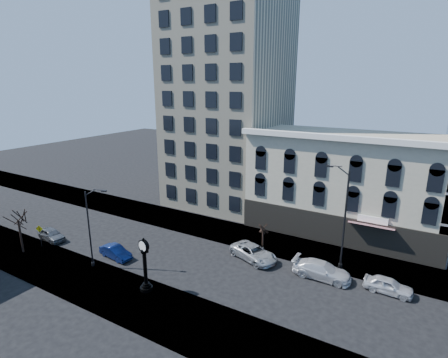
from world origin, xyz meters
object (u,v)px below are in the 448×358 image
Objects in this scene: street_lamp_near at (93,207)px; car_near_b at (116,252)px; car_near_a at (51,234)px; street_clock at (145,267)px; warning_sign at (40,232)px.

street_lamp_near reaches higher than car_near_b.
car_near_a is at bearing 148.86° from street_lamp_near.
street_lamp_near is at bearing -178.01° from street_clock.
street_lamp_near is 2.09× the size of car_near_b.
warning_sign is 0.64× the size of car_near_b.
street_lamp_near is 10.01m from warning_sign.
street_clock is 1.23× the size of car_near_a.
car_near_b is (8.94, 2.50, -1.21)m from warning_sign.
street_clock is at bearing -90.99° from car_near_a.
street_clock reaches higher than car_near_a.
street_lamp_near is 6.10m from car_near_b.
warning_sign is (-8.96, -0.23, -4.46)m from street_lamp_near.
warning_sign is at bearing -148.77° from car_near_a.
car_near_a is (-16.72, 2.27, -1.68)m from street_clock.
street_clock reaches higher than car_near_b.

